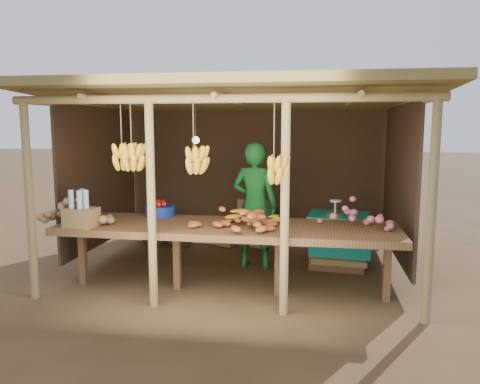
# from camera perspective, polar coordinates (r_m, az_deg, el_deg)

# --- Properties ---
(ground) EXTENTS (60.00, 60.00, 0.00)m
(ground) POSITION_cam_1_polar(r_m,az_deg,el_deg) (6.50, 0.00, -9.20)
(ground) COLOR brown
(ground) RESTS_ON ground
(stall_structure) EXTENTS (4.70, 3.50, 2.43)m
(stall_structure) POSITION_cam_1_polar(r_m,az_deg,el_deg) (6.15, -0.43, 7.83)
(stall_structure) COLOR #9D8551
(stall_structure) RESTS_ON ground
(counter) EXTENTS (3.90, 1.05, 0.80)m
(counter) POSITION_cam_1_polar(r_m,az_deg,el_deg) (5.41, -1.62, -4.67)
(counter) COLOR brown
(counter) RESTS_ON ground
(potato_heap) EXTENTS (1.05, 0.81, 0.36)m
(potato_heap) POSITION_cam_1_polar(r_m,az_deg,el_deg) (5.85, -18.66, -1.70)
(potato_heap) COLOR #97724E
(potato_heap) RESTS_ON counter
(sweet_potato_heap) EXTENTS (0.92, 0.62, 0.35)m
(sweet_potato_heap) POSITION_cam_1_polar(r_m,az_deg,el_deg) (5.14, -1.06, -2.63)
(sweet_potato_heap) COLOR #BD5D30
(sweet_potato_heap) RESTS_ON counter
(onion_heap) EXTENTS (0.85, 0.52, 0.36)m
(onion_heap) POSITION_cam_1_polar(r_m,az_deg,el_deg) (5.37, 13.62, -2.38)
(onion_heap) COLOR #CB6271
(onion_heap) RESTS_ON counter
(banana_pile) EXTENTS (0.63, 0.45, 0.35)m
(banana_pile) POSITION_cam_1_polar(r_m,az_deg,el_deg) (5.56, 1.80, -1.85)
(banana_pile) COLOR gold
(banana_pile) RESTS_ON counter
(tomato_basin) EXTENTS (0.37, 0.37, 0.20)m
(tomato_basin) POSITION_cam_1_polar(r_m,az_deg,el_deg) (6.00, -9.69, -2.12)
(tomato_basin) COLOR navy
(tomato_basin) RESTS_ON counter
(bottle_box) EXTENTS (0.37, 0.30, 0.43)m
(bottle_box) POSITION_cam_1_polar(r_m,az_deg,el_deg) (5.57, -18.81, -2.38)
(bottle_box) COLOR olive
(bottle_box) RESTS_ON counter
(vendor) EXTENTS (0.68, 0.50, 1.72)m
(vendor) POSITION_cam_1_polar(r_m,az_deg,el_deg) (6.35, 1.82, -1.64)
(vendor) COLOR #176A25
(vendor) RESTS_ON ground
(tarp_crate) EXTENTS (0.87, 0.77, 0.96)m
(tarp_crate) POSITION_cam_1_polar(r_m,az_deg,el_deg) (6.60, 11.87, -5.57)
(tarp_crate) COLOR brown
(tarp_crate) RESTS_ON ground
(carton_stack) EXTENTS (1.10, 0.53, 0.75)m
(carton_stack) POSITION_cam_1_polar(r_m,az_deg,el_deg) (7.58, 0.64, -4.09)
(carton_stack) COLOR olive
(carton_stack) RESTS_ON ground
(burlap_sacks) EXTENTS (0.88, 0.46, 0.62)m
(burlap_sacks) POSITION_cam_1_polar(r_m,az_deg,el_deg) (7.69, -8.88, -4.50)
(burlap_sacks) COLOR #442F1F
(burlap_sacks) RESTS_ON ground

